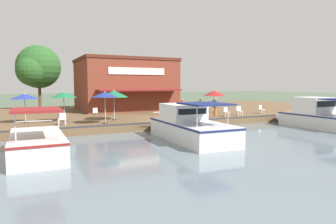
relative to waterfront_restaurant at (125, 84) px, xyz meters
name	(u,v)px	position (x,y,z in m)	size (l,w,h in m)	color
ground_plane	(178,130)	(13.14, -0.13, -3.48)	(220.00, 220.00, 0.00)	#4C5B47
quay_deck	(130,114)	(2.14, -0.13, -3.18)	(22.00, 56.00, 0.60)	brown
quay_edge_fender	(177,121)	(13.04, -0.13, -2.83)	(0.20, 50.40, 0.10)	#2D2D33
waterfront_restaurant	(125,84)	(0.00, 0.00, 0.00)	(10.08, 10.29, 5.76)	brown
patio_umbrella_far_corner	(105,95)	(11.67, -5.33, -0.75)	(1.98, 1.98, 2.37)	#B7B7B7
patio_umbrella_by_entrance	(64,95)	(9.03, -7.86, -0.81)	(1.96, 1.96, 2.34)	#B7B7B7
patio_umbrella_mid_patio_left	(214,93)	(7.87, 6.93, -0.89)	(2.29, 2.29, 2.30)	#B7B7B7
patio_umbrella_near_quay_edge	(114,94)	(9.69, -4.09, -0.76)	(2.27, 2.27, 2.43)	#B7B7B7
patio_umbrella_mid_patio_right	(25,96)	(8.53, -10.56, -0.91)	(2.03, 2.03, 2.21)	#B7B7B7
cafe_chair_under_first_umbrella	(261,109)	(11.00, 10.31, -2.41)	(0.54, 0.54, 0.85)	white
cafe_chair_far_corner_seat	(239,110)	(11.31, 7.33, -2.41)	(0.52, 0.52, 0.85)	white
cafe_chair_mid_patio	(96,112)	(7.45, -5.07, -2.41)	(0.55, 0.55, 0.85)	white
cafe_chair_back_row_seat	(63,118)	(11.13, -8.24, -2.41)	(0.54, 0.54, 0.85)	white
cafe_chair_facing_river	(227,111)	(11.68, 5.59, -2.41)	(0.55, 0.55, 0.85)	white
person_at_quay_edge	(201,106)	(12.44, 2.40, -1.79)	(0.49, 0.49, 1.73)	#2D5193
person_near_entrance	(215,105)	(11.05, 4.79, -1.81)	(0.48, 0.48, 1.71)	orange
person_mid_patio	(182,106)	(11.11, 1.40, -1.85)	(0.47, 0.47, 1.66)	#2D5193
motorboat_outer_channel	(317,117)	(17.15, 10.39, -2.60)	(8.12, 3.22, 2.36)	white
motorboat_mid_row	(185,126)	(16.94, -1.60, -2.61)	(8.04, 3.06, 2.35)	white
motorboat_distant_upstream	(36,142)	(17.54, -10.22, -2.80)	(6.38, 2.41, 2.34)	white
tree_behind_restaurant	(37,68)	(-5.96, -8.94, 1.98)	(5.40, 5.14, 7.57)	brown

